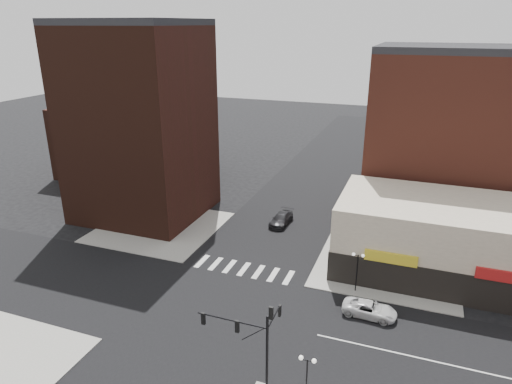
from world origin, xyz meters
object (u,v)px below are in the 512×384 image
(street_lamp_ne, at_px, (358,262))
(white_suv, at_px, (370,309))
(dark_sedan_north, at_px, (281,219))
(street_lamp_se_a, at_px, (307,369))
(traffic_signal, at_px, (256,335))

(street_lamp_ne, relative_size, white_suv, 0.85)
(street_lamp_ne, xyz_separation_m, dark_sedan_north, (-11.84, 13.03, -2.54))
(street_lamp_se_a, height_order, street_lamp_ne, same)
(traffic_signal, relative_size, white_suv, 1.59)
(traffic_signal, relative_size, dark_sedan_north, 1.50)
(traffic_signal, xyz_separation_m, street_lamp_se_a, (3.76, -0.17, -1.67))
(street_lamp_se_a, bearing_deg, street_lamp_ne, 86.42)
(street_lamp_se_a, xyz_separation_m, dark_sedan_north, (-10.84, 29.03, -2.54))
(traffic_signal, distance_m, street_lamp_ne, 16.62)
(street_lamp_se_a, relative_size, dark_sedan_north, 0.81)
(traffic_signal, height_order, street_lamp_ne, traffic_signal)
(traffic_signal, height_order, dark_sedan_north, traffic_signal)
(street_lamp_ne, distance_m, white_suv, 4.81)
(street_lamp_se_a, distance_m, dark_sedan_north, 31.09)
(traffic_signal, relative_size, street_lamp_ne, 1.87)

